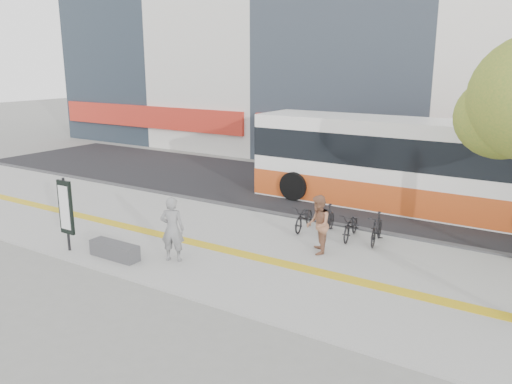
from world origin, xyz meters
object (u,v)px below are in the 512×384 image
Objects in this scene: bus at (415,168)px; pedestrian_tan at (318,225)px; signboard at (66,208)px; bench at (115,250)px; seated_woman at (172,229)px.

bus reaches higher than pedestrian_tan.
bench is at bearing 10.81° from signboard.
seated_woman is at bearing -114.49° from bus.
bench is 5.85m from pedestrian_tan.
bench is 0.87× the size of seated_woman.
bus is at bearing 54.25° from signboard.
pedestrian_tan is (4.67, 3.46, 0.64)m from bench.
seated_woman is at bearing -76.98° from pedestrian_tan.
bus is 7.29× the size of pedestrian_tan.
signboard is (-1.60, -0.31, 1.06)m from bench.
signboard is 1.27× the size of pedestrian_tan.
pedestrian_tan is (6.27, 3.77, -0.42)m from signboard.
bench is at bearing 3.06° from seated_woman.
signboard is 0.17× the size of bus.
seated_woman is at bearing 18.78° from signboard.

